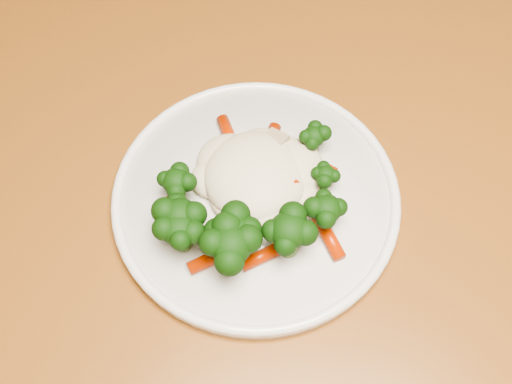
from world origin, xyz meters
TOP-DOWN VIEW (x-y plane):
  - dining_table at (-0.03, -0.28)m, footprint 1.31×1.06m
  - plate at (0.05, -0.39)m, footprint 0.27×0.27m
  - meal at (0.04, -0.41)m, footprint 0.18×0.19m

SIDE VIEW (x-z plane):
  - dining_table at x=-0.03m, z-range 0.27..1.02m
  - plate at x=0.05m, z-range 0.75..0.76m
  - meal at x=0.04m, z-range 0.76..0.81m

